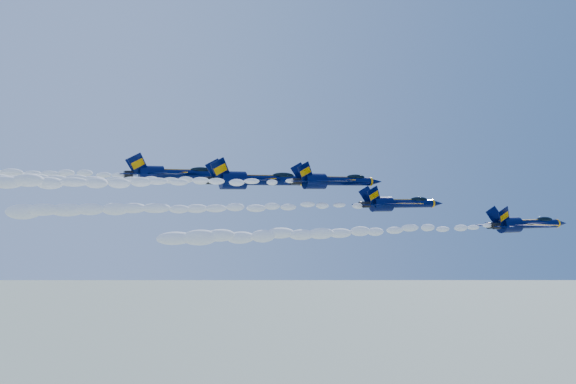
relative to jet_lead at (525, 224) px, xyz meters
name	(u,v)px	position (x,y,z in m)	size (l,w,h in m)	color
jet_lead	(525,224)	(0.00, 0.00, 0.00)	(15.77, 12.94, 5.86)	#010833
smoke_trail_jet_lead	(347,232)	(-31.58, 0.00, -0.42)	(49.69, 1.88, 1.70)	white
jet_second	(398,203)	(-17.30, 9.15, 3.19)	(15.48, 12.70, 5.75)	#010833
smoke_trail_jet_second	(205,208)	(-48.76, 9.15, 2.77)	(49.69, 1.85, 1.66)	white
jet_third	(333,181)	(-27.50, 12.01, 6.75)	(15.96, 13.09, 5.93)	#010833
smoke_trail_jet_third	(124,182)	(-59.16, 12.01, 6.33)	(49.69, 1.91, 1.72)	white
jet_fourth	(255,180)	(-35.99, 24.45, 7.12)	(20.09, 16.48, 7.47)	#010833
smoke_trail_jet_fourth	(43,181)	(-69.42, 24.45, 6.65)	(49.69, 2.40, 2.16)	white
jet_fifth	(173,174)	(-48.15, 34.00, 8.30)	(19.56, 16.05, 7.27)	#010833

